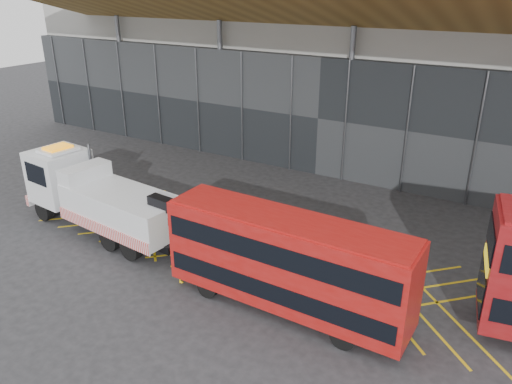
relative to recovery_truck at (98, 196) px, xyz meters
The scene contains 6 objects.
ground_plane 5.45m from the recovery_truck, 28.64° to the left, with size 120.00×120.00×0.00m, color #28282A.
road_markings 9.02m from the recovery_truck, 16.07° to the left, with size 24.76×7.16×0.01m.
construction_building 22.89m from the recovery_truck, 72.97° to the left, with size 55.00×23.97×18.00m.
recovery_truck is the anchor object (origin of this frame).
bus_towed 12.01m from the recovery_truck, ahead, with size 10.25×2.57×4.15m.
worker 7.29m from the recovery_truck, 14.23° to the right, with size 0.59×0.39×1.61m, color yellow.
Camera 1 is at (15.24, -18.99, 12.50)m, focal length 35.00 mm.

